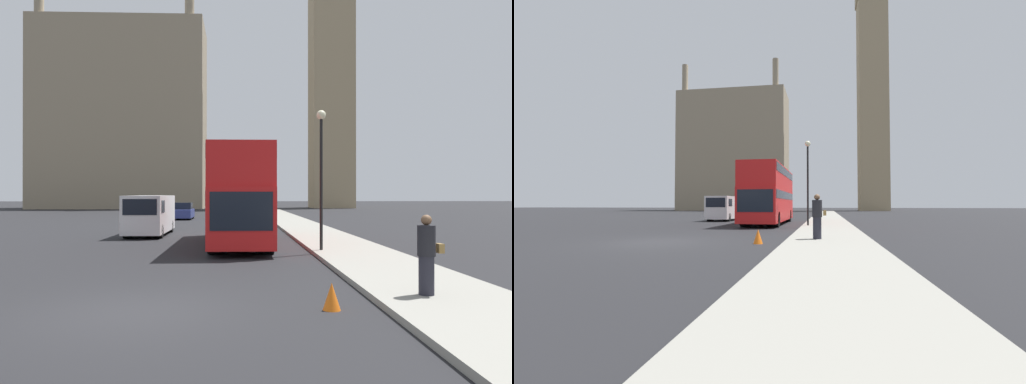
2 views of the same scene
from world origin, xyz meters
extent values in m
plane|color=black|center=(0.00, 0.00, 0.00)|extent=(300.00, 300.00, 0.00)
cube|color=gray|center=(6.62, 0.00, 0.07)|extent=(3.23, 120.00, 0.15)
cube|color=tan|center=(17.98, 72.93, 25.91)|extent=(6.80, 6.80, 51.81)
cube|color=gray|center=(-16.49, 72.08, 14.89)|extent=(26.83, 12.01, 29.78)
cylinder|color=gray|center=(-27.90, 66.98, 33.06)|extent=(1.44, 1.44, 6.55)
cylinder|color=gray|center=(-5.09, 66.98, 33.06)|extent=(1.44, 1.44, 6.55)
cube|color=red|center=(2.26, 13.08, 1.43)|extent=(2.54, 10.77, 2.30)
cube|color=red|center=(2.26, 13.08, 3.42)|extent=(2.54, 10.56, 1.67)
cube|color=black|center=(2.26, 13.08, 2.16)|extent=(2.58, 10.34, 0.55)
cube|color=black|center=(2.26, 13.08, 3.88)|extent=(2.58, 10.13, 0.55)
cube|color=black|center=(2.26, 7.67, 1.71)|extent=(2.23, 0.03, 1.38)
cylinder|color=black|center=(1.34, 9.31, 0.51)|extent=(0.71, 1.03, 1.03)
cylinder|color=black|center=(3.17, 9.31, 0.51)|extent=(0.71, 1.03, 1.03)
cylinder|color=black|center=(1.34, 16.85, 0.51)|extent=(0.71, 1.03, 1.03)
cylinder|color=black|center=(3.17, 16.85, 0.51)|extent=(0.71, 1.03, 1.03)
cube|color=white|center=(-2.77, 18.42, 1.22)|extent=(2.02, 6.10, 2.02)
cube|color=black|center=(-2.77, 15.35, 1.66)|extent=(1.72, 0.02, 0.81)
cube|color=black|center=(-2.77, 16.43, 1.66)|extent=(2.05, 1.10, 0.65)
cylinder|color=black|center=(-3.53, 16.34, 0.37)|extent=(0.51, 0.74, 0.74)
cylinder|color=black|center=(-2.01, 16.34, 0.37)|extent=(0.51, 0.74, 0.74)
cylinder|color=black|center=(-3.53, 20.49, 0.37)|extent=(0.51, 0.74, 0.74)
cylinder|color=black|center=(-2.01, 20.49, 0.37)|extent=(0.51, 0.74, 0.74)
cylinder|color=#23232D|center=(6.16, 0.67, 0.57)|extent=(0.33, 0.33, 0.84)
cylinder|color=black|center=(6.16, 0.67, 1.32)|extent=(0.38, 0.38, 0.66)
sphere|color=brown|center=(6.16, 0.67, 1.76)|extent=(0.23, 0.23, 0.23)
cube|color=olive|center=(6.45, 0.67, 1.15)|extent=(0.12, 0.24, 0.20)
cylinder|color=black|center=(5.38, 9.33, 2.68)|extent=(0.12, 0.12, 5.06)
sphere|color=beige|center=(5.38, 9.33, 5.39)|extent=(0.36, 0.36, 0.36)
cube|color=navy|center=(-2.84, 35.99, 0.54)|extent=(1.88, 4.20, 0.75)
cube|color=black|center=(-2.84, 36.10, 1.23)|extent=(1.69, 2.02, 0.62)
cylinder|color=black|center=(-3.58, 34.65, 0.34)|extent=(0.41, 0.68, 0.68)
cylinder|color=black|center=(-2.11, 34.65, 0.34)|extent=(0.41, 0.68, 0.68)
cylinder|color=black|center=(-3.58, 37.34, 0.34)|extent=(0.41, 0.68, 0.68)
cylinder|color=black|center=(-2.11, 37.34, 0.34)|extent=(0.41, 0.68, 0.68)
cone|color=orange|center=(3.98, -0.01, 0.28)|extent=(0.36, 0.36, 0.55)
camera|label=1|loc=(2.07, -9.89, 2.32)|focal=35.00mm
camera|label=2|loc=(6.48, -12.63, 1.46)|focal=24.00mm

